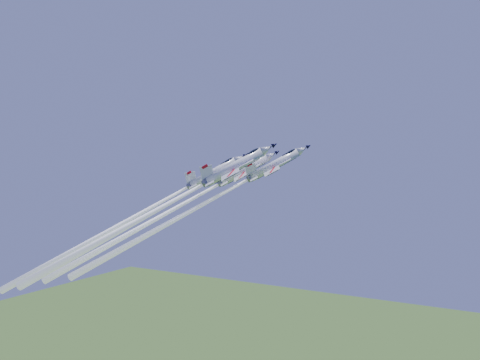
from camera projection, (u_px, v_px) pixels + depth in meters
The scene contains 4 objects.
jet_lead at pixel (194, 209), 126.33m from camera, with size 42.39×27.59×43.78m.
jet_left at pixel (165, 214), 133.01m from camera, with size 43.79×28.53×45.48m.
jet_right at pixel (151, 213), 119.94m from camera, with size 43.98×28.49×44.12m.
jet_slot at pixel (127, 221), 128.05m from camera, with size 44.12×28.84×47.00m.
Camera 1 is at (61.88, -107.54, 109.47)m, focal length 40.00 mm.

